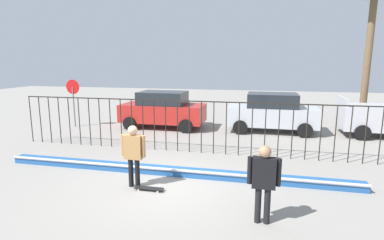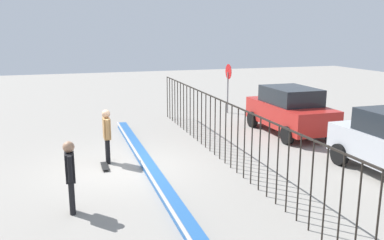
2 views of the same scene
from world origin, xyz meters
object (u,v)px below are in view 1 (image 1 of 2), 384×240
at_px(skateboarder, 133,151).
at_px(skateboard, 149,188).
at_px(parked_car_silver, 272,112).
at_px(camera_operator, 264,177).
at_px(parked_car_red, 163,109).
at_px(stop_sign, 73,96).

height_order(skateboarder, skateboard, skateboarder).
height_order(skateboarder, parked_car_silver, parked_car_silver).
distance_m(camera_operator, parked_car_red, 10.11).
bearing_deg(camera_operator, skateboard, -14.18).
bearing_deg(stop_sign, skateboard, -45.29).
height_order(skateboarder, parked_car_red, parked_car_red).
bearing_deg(camera_operator, parked_car_red, -54.78).
bearing_deg(stop_sign, parked_car_red, 9.44).
distance_m(skateboard, stop_sign, 9.85).
bearing_deg(skateboard, parked_car_red, 108.83).
xyz_separation_m(parked_car_red, stop_sign, (-4.70, -0.78, 0.64)).
bearing_deg(skateboard, skateboarder, 165.40).
relative_size(camera_operator, parked_car_silver, 0.40).
height_order(skateboard, parked_car_silver, parked_car_silver).
relative_size(camera_operator, stop_sign, 0.69).
relative_size(skateboarder, parked_car_red, 0.40).
distance_m(camera_operator, parked_car_silver, 9.06).
bearing_deg(camera_operator, skateboarder, -14.02).
relative_size(parked_car_red, stop_sign, 1.72).
xyz_separation_m(skateboarder, stop_sign, (-6.36, 6.76, 0.58)).
relative_size(parked_car_red, parked_car_silver, 1.00).
bearing_deg(skateboarder, stop_sign, 128.81).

